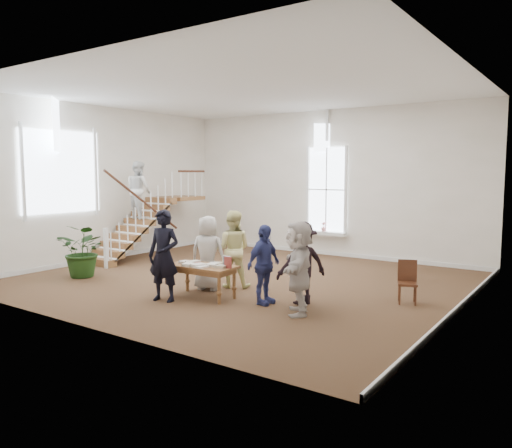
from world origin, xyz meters
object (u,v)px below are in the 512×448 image
Objects in this scene: woman_cluster_a at (264,265)px; person_yellow at (232,249)px; library_table at (202,269)px; police_officer at (164,256)px; elderly_woman at (208,253)px; woman_cluster_b at (302,263)px; woman_cluster_c at (299,268)px; floor_plant at (84,251)px; side_chair at (407,280)px.

person_yellow is at bearing 64.50° from woman_cluster_a.
library_table is 0.85× the size of person_yellow.
elderly_woman is (0.10, 1.25, -0.10)m from police_officer.
police_officer is (-0.45, -0.65, 0.33)m from library_table.
woman_cluster_b is (2.39, 1.39, -0.11)m from police_officer.
woman_cluster_c reaches higher than woman_cluster_b.
library_table is 0.91× the size of woman_cluster_b.
floor_plant is at bearing 179.31° from library_table.
woman_cluster_a is at bearing 9.74° from library_table.
woman_cluster_c is 5.99m from floor_plant.
woman_cluster_c is (2.69, 0.74, -0.07)m from police_officer.
police_officer is 2.17× the size of side_chair.
police_officer is at bearing -27.34° from woman_cluster_b.
library_table is at bearing -116.56° from woman_cluster_c.
side_chair is at bearing 19.46° from police_officer.
floor_plant is at bearing -116.83° from woman_cluster_c.
side_chair is at bearing 166.34° from person_yellow.
woman_cluster_b is 1.23× the size of floor_plant.
woman_cluster_a is 1.85× the size of side_chair.
woman_cluster_a reaches higher than library_table.
woman_cluster_a is at bearing 122.43° from person_yellow.
person_yellow is at bearing -67.68° from woman_cluster_b.
side_chair is at bearing -48.65° from woman_cluster_a.
person_yellow reaches higher than woman_cluster_c.
library_table is 2.26m from woman_cluster_c.
person_yellow is (0.30, 0.50, 0.05)m from elderly_woman.
person_yellow reaches higher than side_chair.
police_officer reaches higher than woman_cluster_b.
woman_cluster_a is 0.92× the size of woman_cluster_c.
floor_plant is at bearing -8.92° from person_yellow.
side_chair reaches higher than library_table.
woman_cluster_b is 2.15m from side_chair.
floor_plant is (-3.74, -0.13, 0.06)m from library_table.
side_chair is (7.37, 2.14, -0.20)m from floor_plant.
side_chair is (1.40, 1.92, -0.39)m from woman_cluster_c.
library_table is 1.73× the size of side_chair.
police_officer is 1.06× the size of person_yellow.
library_table is 0.86× the size of woman_cluster_c.
woman_cluster_c is at bearing -97.94° from woman_cluster_a.
woman_cluster_c reaches higher than floor_plant.
person_yellow is 1.01× the size of woman_cluster_c.
floor_plant is (-5.08, -0.43, -0.13)m from woman_cluster_a.
floor_plant is (-3.28, 0.51, -0.27)m from police_officer.
elderly_woman is at bearing 178.13° from side_chair.
elderly_woman is at bearing 117.57° from library_table.
elderly_woman is 1.04× the size of woman_cluster_a.
library_table is 1.12× the size of floor_plant.
library_table is 4.16m from side_chair.
library_table is at bearing -36.48° from woman_cluster_b.
police_officer is 4.90m from side_chair.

